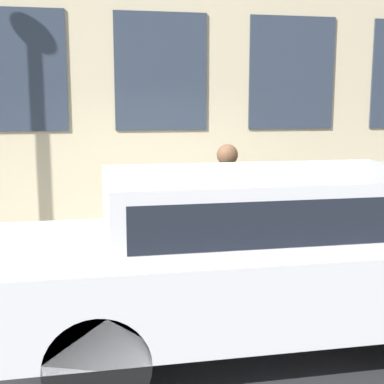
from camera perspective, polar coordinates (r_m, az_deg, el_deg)
The scene contains 5 objects.
ground_plane at distance 6.25m, azimuth 0.03°, elevation -11.88°, with size 80.00×80.00×0.00m, color #2D2D30.
sidewalk at distance 7.36m, azimuth -1.83°, elevation -7.85°, with size 2.44×60.00×0.17m.
fire_hydrant at distance 6.42m, azimuth -3.84°, elevation -5.43°, with size 0.38×0.48×0.89m.
person at distance 6.56m, azimuth 3.74°, elevation -0.51°, with size 0.39×0.26×1.62m.
parked_truck_white_near at distance 4.97m, azimuth 7.14°, elevation -5.80°, with size 1.90×4.69×1.66m.
Camera 1 is at (-5.71, 1.13, 2.29)m, focal length 50.00 mm.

